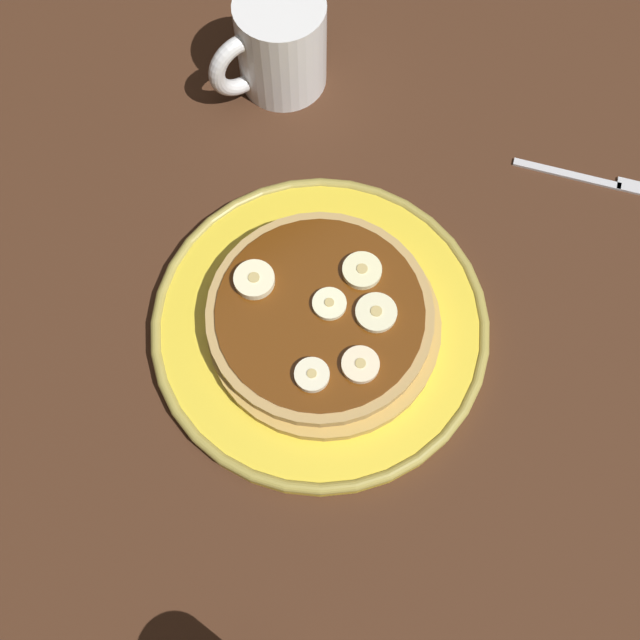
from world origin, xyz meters
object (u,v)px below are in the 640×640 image
banana_slice_3 (376,313)px  coffee_mug (278,45)px  banana_slice_2 (358,366)px  banana_slice_4 (312,375)px  banana_slice_5 (362,271)px  fork (593,176)px  pancake_stack (325,321)px  plate (320,324)px  banana_slice_1 (254,280)px  banana_slice_0 (330,305)px

banana_slice_3 → coffee_mug: 26.59cm
banana_slice_2 → banana_slice_4: size_ratio=1.09×
banana_slice_3 → banana_slice_5: same height
banana_slice_4 → fork: 31.59cm
banana_slice_3 → pancake_stack: bearing=-32.3°
banana_slice_2 → fork: (-28.08, -3.84, -3.51)cm
plate → banana_slice_4: 6.04cm
banana_slice_4 → banana_slice_3: bearing=-168.1°
banana_slice_3 → fork: (-24.49, -1.08, -3.48)cm
banana_slice_5 → banana_slice_1: bearing=-28.2°
banana_slice_0 → banana_slice_5: bearing=-164.7°
banana_slice_0 → pancake_stack: bearing=28.2°
banana_slice_4 → pancake_stack: bearing=-134.9°
banana_slice_1 → banana_slice_4: bearing=86.4°
banana_slice_3 → banana_slice_4: bearing=11.9°
banana_slice_3 → banana_slice_2: bearing=37.6°
banana_slice_2 → banana_slice_4: same height
plate → banana_slice_1: 6.39cm
pancake_stack → fork: 27.89cm
banana_slice_1 → plate: bearing=120.4°
banana_slice_5 → coffee_mug: coffee_mug is taller
banana_slice_3 → banana_slice_5: 3.67cm
banana_slice_0 → plate: bearing=-6.2°
banana_slice_2 → banana_slice_5: bearing=-127.1°
banana_slice_0 → banana_slice_5: banana_slice_5 is taller
pancake_stack → banana_slice_0: 1.57cm
plate → pancake_stack: pancake_stack is taller
banana_slice_1 → pancake_stack: bearing=118.8°
banana_slice_4 → coffee_mug: coffee_mug is taller
banana_slice_0 → coffee_mug: (-10.02, -23.02, 0.81)cm
plate → banana_slice_2: bearing=88.0°
banana_slice_2 → fork: bearing=-172.2°
plate → banana_slice_4: (3.41, 4.02, 2.95)cm
banana_slice_3 → coffee_mug: bearing=-106.4°
plate → banana_slice_4: bearing=49.7°
pancake_stack → banana_slice_4: bearing=45.1°
banana_slice_1 → banana_slice_2: 10.54cm
plate → banana_slice_5: 5.48cm
banana_slice_5 → fork: banana_slice_5 is taller
banana_slice_5 → fork: bearing=174.1°
pancake_stack → banana_slice_4: banana_slice_4 is taller
banana_slice_2 → coffee_mug: coffee_mug is taller
banana_slice_3 → coffee_mug: coffee_mug is taller
plate → coffee_mug: coffee_mug is taller
coffee_mug → banana_slice_4: bearing=62.1°
plate → banana_slice_0: 3.01cm
banana_slice_1 → coffee_mug: size_ratio=0.28×
banana_slice_1 → banana_slice_4: 8.90cm
pancake_stack → coffee_mug: size_ratio=1.60×
banana_slice_5 → banana_slice_2: bearing=52.9°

